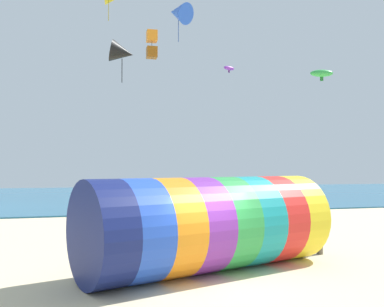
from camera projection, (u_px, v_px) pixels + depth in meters
name	position (u px, v px, depth m)	size (l,w,h in m)	color
ground_plane	(213.00, 284.00, 11.90)	(120.00, 120.00, 0.00)	beige
sea	(110.00, 196.00, 48.33)	(120.00, 40.00, 0.10)	#236084
giant_inflatable_tube	(209.00, 224.00, 13.48)	(8.66, 5.35, 2.95)	navy
kite_handler	(320.00, 231.00, 16.06)	(0.35, 0.42, 1.70)	#726651
kite_purple_parafoil	(229.00, 68.00, 30.81)	(1.05, 0.75, 0.54)	purple
kite_orange_box	(152.00, 44.00, 24.52)	(0.61, 0.61, 1.68)	orange
kite_black_delta	(122.00, 53.00, 17.45)	(1.18, 1.04, 1.77)	black
kite_blue_delta	(178.00, 13.00, 22.31)	(1.74, 1.81, 2.25)	blue
kite_green_parafoil	(322.00, 73.00, 22.67)	(1.31, 0.86, 0.67)	green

